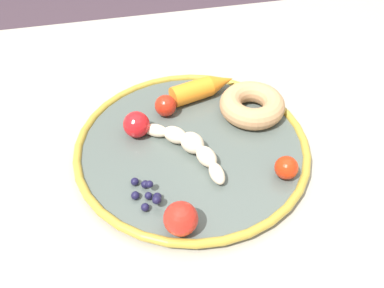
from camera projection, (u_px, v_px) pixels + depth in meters
The scene contains 10 objects.
dining_table at pixel (209, 166), 0.70m from camera, with size 1.11×0.79×0.77m.
plate at pixel (192, 145), 0.58m from camera, with size 0.35×0.35×0.02m.
banana at pixel (190, 146), 0.56m from camera, with size 0.10×0.14×0.03m.
carrot_orange at pixel (204, 88), 0.65m from camera, with size 0.12×0.06×0.03m.
donut at pixel (252, 104), 0.62m from camera, with size 0.10×0.10×0.03m, color tan.
blueberry_pile at pixel (147, 193), 0.51m from camera, with size 0.04×0.06×0.02m.
tomato_near at pixel (181, 219), 0.46m from camera, with size 0.04×0.04×0.04m, color red.
tomato_mid at pixel (136, 124), 0.58m from camera, with size 0.04×0.04×0.04m, color red.
tomato_far at pixel (166, 106), 0.62m from camera, with size 0.03×0.03×0.03m, color red.
tomato_extra at pixel (286, 168), 0.53m from camera, with size 0.03×0.03×0.03m, color red.
Camera 1 is at (0.13, 0.45, 1.19)m, focal length 36.67 mm.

